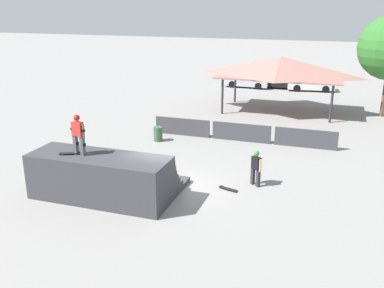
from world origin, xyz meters
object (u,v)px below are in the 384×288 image
object	(u,v)px
skater_on_deck	(78,132)
parked_car_white	(310,84)
trash_bin	(158,134)
parked_car_silver	(247,81)
parked_car_black	(279,82)
skateboard_on_ground	(227,189)
skateboard_on_deck	(70,153)
bystander_walking	(256,165)

from	to	relation	value
skater_on_deck	parked_car_white	xyz separation A→B (m)	(7.29, 26.42, -2.24)
skater_on_deck	trash_bin	bearing A→B (deg)	98.07
trash_bin	parked_car_silver	size ratio (longest dim) A/B	0.20
parked_car_black	skateboard_on_ground	bearing A→B (deg)	-87.13
skateboard_on_deck	trash_bin	bearing A→B (deg)	63.76
skateboard_on_ground	parked_car_black	xyz separation A→B (m)	(-1.15, 24.12, 0.54)
skater_on_deck	parked_car_white	world-z (taller)	skater_on_deck
parked_car_black	parked_car_silver	bearing A→B (deg)	-168.88
skateboard_on_ground	trash_bin	world-z (taller)	trash_bin
parked_car_silver	skater_on_deck	bearing A→B (deg)	-90.91
bystander_walking	skateboard_on_ground	bearing A→B (deg)	76.52
parked_car_white	bystander_walking	bearing A→B (deg)	-100.53
skateboard_on_ground	parked_car_silver	size ratio (longest dim) A/B	0.21
bystander_walking	parked_car_silver	bearing A→B (deg)	-41.01
skateboard_on_ground	trash_bin	distance (m)	7.74
skater_on_deck	bystander_walking	world-z (taller)	skater_on_deck
parked_car_white	parked_car_black	bearing A→B (deg)	164.90
trash_bin	parked_car_silver	world-z (taller)	parked_car_silver
trash_bin	parked_car_black	distance (m)	19.24
skateboard_on_ground	parked_car_silver	world-z (taller)	parked_car_silver
bystander_walking	parked_car_silver	world-z (taller)	bystander_walking
skateboard_on_deck	skateboard_on_ground	distance (m)	6.76
bystander_walking	trash_bin	world-z (taller)	bystander_walking
skateboard_on_ground	parked_car_silver	distance (m)	23.91
skater_on_deck	parked_car_silver	xyz separation A→B (m)	(1.42, 26.19, -2.24)
skater_on_deck	skateboard_on_deck	distance (m)	0.98
parked_car_black	parked_car_white	world-z (taller)	same
skateboard_on_deck	parked_car_black	xyz separation A→B (m)	(4.74, 26.85, -1.34)
parked_car_black	parked_car_white	distance (m)	2.95
parked_car_black	bystander_walking	bearing A→B (deg)	-84.48
skateboard_on_deck	skateboard_on_ground	xyz separation A→B (m)	(5.89, 2.73, -1.88)
skater_on_deck	skateboard_on_ground	size ratio (longest dim) A/B	1.90
skateboard_on_ground	parked_car_black	world-z (taller)	parked_car_black
trash_bin	parked_car_black	size ratio (longest dim) A/B	0.21
parked_car_silver	parked_car_white	bearing A→B (deg)	4.52
trash_bin	parked_car_black	bearing A→B (deg)	76.79
skater_on_deck	skateboard_on_deck	world-z (taller)	skater_on_deck
bystander_walking	parked_car_silver	xyz separation A→B (m)	(-5.12, 22.68, -0.35)
skater_on_deck	skateboard_on_deck	size ratio (longest dim) A/B	1.94
bystander_walking	skateboard_on_ground	size ratio (longest dim) A/B	1.85
skateboard_on_deck	parked_car_silver	size ratio (longest dim) A/B	0.20
parked_car_silver	parked_car_black	size ratio (longest dim) A/B	1.02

